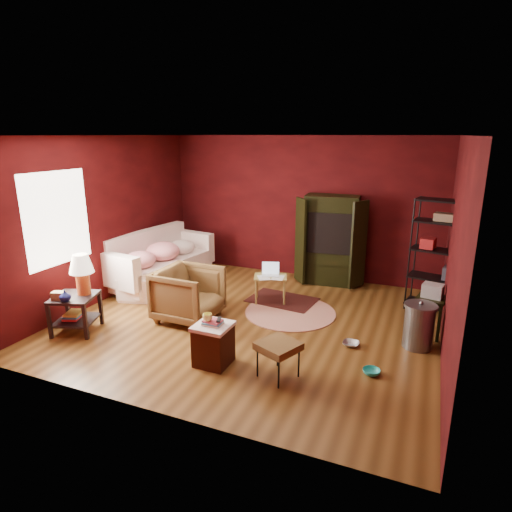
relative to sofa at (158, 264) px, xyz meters
The scene contains 18 objects.
room 2.64m from the sofa, 21.18° to the right, with size 5.54×5.04×2.84m.
sofa is the anchor object (origin of this frame).
armchair 1.83m from the sofa, 40.40° to the right, with size 0.89×0.83×0.91m, color black.
pet_bowl_steel 4.08m from the sofa, 15.77° to the right, with size 0.23×0.06×0.23m, color silver.
pet_bowl_turquoise 4.64m from the sofa, 22.16° to the right, with size 0.21×0.07×0.21m, color #28BDB5.
vase 2.41m from the sofa, 86.84° to the right, with size 0.16×0.16×0.16m, color #0D1043.
mug 3.29m from the sofa, 44.35° to the right, with size 0.12×0.10×0.12m, color #FAF37A.
side_table 2.15m from the sofa, 86.78° to the right, with size 0.74×0.74×1.15m.
sofa_cushions 0.07m from the sofa, 123.34° to the left, with size 1.22×2.36×0.95m.
hamper 3.29m from the sofa, 43.24° to the right, with size 0.45×0.45×0.62m.
footstool 3.94m from the sofa, 34.40° to the right, with size 0.57×0.57×0.45m.
rug_round 2.83m from the sofa, ahead, with size 1.54×1.54×0.01m.
rug_oriental 2.52m from the sofa, ahead, with size 1.22×0.88×0.01m.
laptop_desk 2.32m from the sofa, ahead, with size 0.65×0.57×0.68m.
tv_armoire 3.35m from the sofa, 24.30° to the left, with size 1.35×0.79×1.72m.
wire_shelving 5.05m from the sofa, ahead, with size 0.96×0.57×1.85m.
small_stand 4.90m from the sofa, ahead, with size 0.46×0.46×0.78m.
trash_can 4.82m from the sofa, ahead, with size 0.50×0.50×0.67m.
Camera 1 is at (2.45, -5.67, 2.81)m, focal length 30.00 mm.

